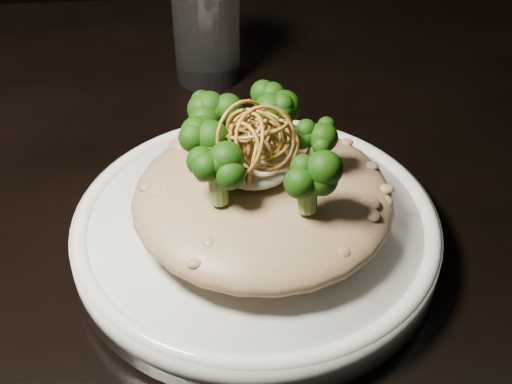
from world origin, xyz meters
TOP-DOWN VIEW (x-y plane):
  - table at (0.00, 0.00)m, footprint 1.10×0.80m
  - plate at (-0.06, -0.05)m, footprint 0.27×0.27m
  - risotto at (-0.06, -0.05)m, footprint 0.19×0.19m
  - broccoli at (-0.06, -0.05)m, footprint 0.12×0.12m
  - cheese at (-0.06, -0.05)m, footprint 0.05×0.05m
  - shallots at (-0.06, -0.05)m, footprint 0.05×0.05m
  - drinking_glass at (-0.09, 0.20)m, footprint 0.09×0.09m

SIDE VIEW (x-z plane):
  - table at x=0.00m, z-range 0.29..1.04m
  - plate at x=-0.06m, z-range 0.75..0.78m
  - risotto at x=-0.06m, z-range 0.78..0.82m
  - drinking_glass at x=-0.09m, z-range 0.75..0.87m
  - cheese at x=-0.06m, z-range 0.82..0.84m
  - broccoli at x=-0.06m, z-range 0.82..0.86m
  - shallots at x=-0.06m, z-range 0.84..0.87m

